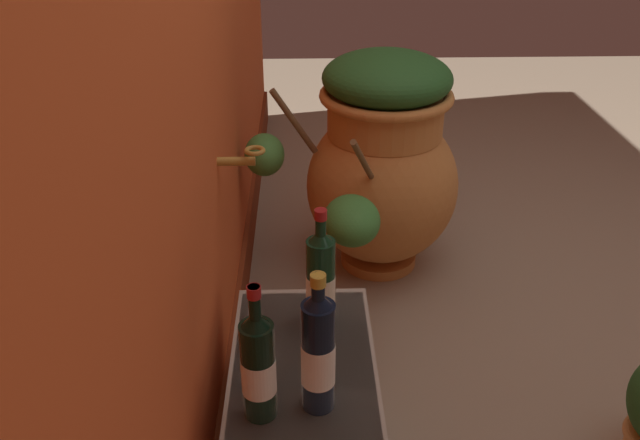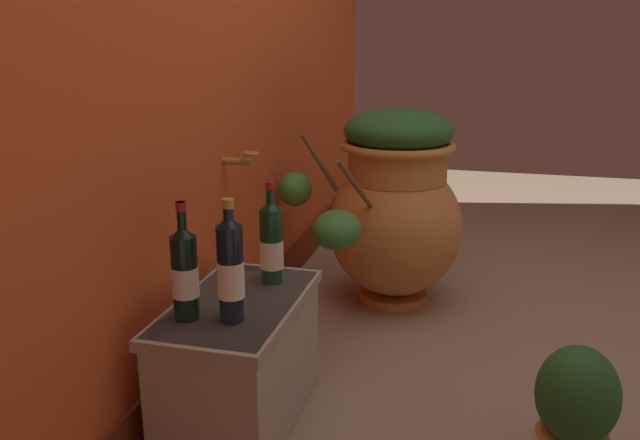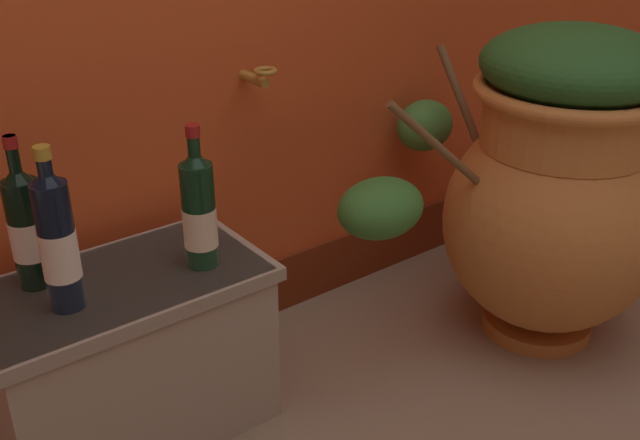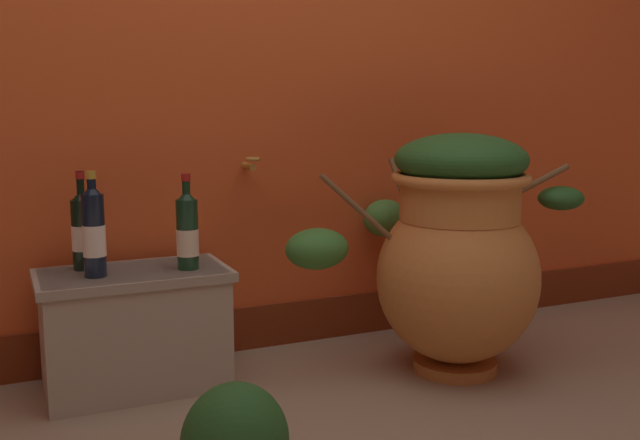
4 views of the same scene
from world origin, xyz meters
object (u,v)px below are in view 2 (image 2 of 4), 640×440
Objects in this scene: wine_bottle_middle at (231,268)px; potted_shrub at (576,406)px; wine_bottle_left at (185,271)px; wine_bottle_right at (271,241)px; terracotta_urn at (394,206)px.

wine_bottle_middle is 0.96× the size of potted_shrub.
wine_bottle_right is at bearing -23.29° from wine_bottle_left.
wine_bottle_middle is (-1.16, 0.26, 0.11)m from terracotta_urn.
wine_bottle_middle is (0.02, -0.12, 0.01)m from wine_bottle_left.
wine_bottle_left is 0.12m from wine_bottle_middle.
terracotta_urn reaches higher than wine_bottle_right.
wine_bottle_right is (-0.87, 0.24, 0.10)m from terracotta_urn.
terracotta_urn is at bearing -17.67° from wine_bottle_left.
terracotta_urn is at bearing 32.73° from potted_shrub.
terracotta_urn is 3.38× the size of wine_bottle_left.
terracotta_urn reaches higher than wine_bottle_left.
terracotta_urn is at bearing -15.58° from wine_bottle_right.
wine_bottle_left is (-1.18, 0.38, 0.10)m from terracotta_urn.
wine_bottle_left is at bearing 99.51° from wine_bottle_middle.
potted_shrub is at bearing -147.27° from terracotta_urn.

